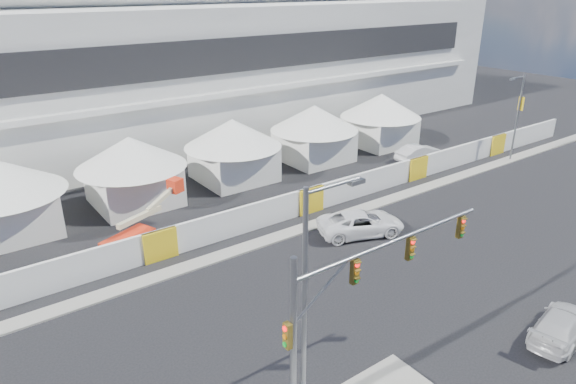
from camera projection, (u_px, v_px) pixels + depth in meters
ground at (399, 343)px, 24.79m from camera, size 160.00×160.00×0.00m
far_curb at (449, 180)px, 45.03m from camera, size 80.00×1.20×0.12m
stadium at (179, 47)px, 56.94m from camera, size 80.00×24.80×21.98m
tent_row at (185, 154)px, 41.78m from camera, size 53.40×8.40×5.40m
hoarding_fence at (310, 200)px, 38.51m from camera, size 70.00×0.25×2.00m
scaffold_tower at (434, 57)px, 74.53m from camera, size 4.40×4.40×12.00m
sedan_silver at (373, 224)px, 35.48m from camera, size 3.01×4.27×1.35m
pickup_curb at (361, 223)px, 35.20m from camera, size 4.75×6.56×1.66m
pickup_near at (561, 325)px, 24.93m from camera, size 2.88×5.20×1.43m
lot_car_a at (418, 153)px, 49.79m from camera, size 1.99×4.95×1.60m
traffic_mast at (339, 315)px, 19.68m from camera, size 10.43×0.72×7.44m
streetlight_median at (310, 292)px, 18.57m from camera, size 2.70×0.27×9.76m
streetlight_curb at (517, 112)px, 48.27m from camera, size 2.47×0.56×8.33m
boom_lift at (138, 235)px, 33.37m from camera, size 7.08×2.73×3.46m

